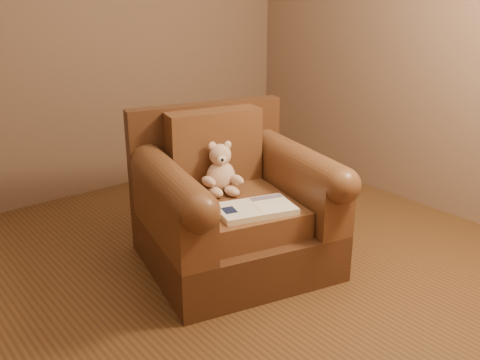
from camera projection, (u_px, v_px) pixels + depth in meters
floor at (231, 291)px, 3.09m from camera, size 4.00×4.00×0.00m
armchair at (232, 207)px, 3.31m from camera, size 1.25×1.21×0.95m
teddy_bear at (221, 173)px, 3.30m from camera, size 0.24×0.27×0.32m
guidebook at (255, 209)px, 3.04m from camera, size 0.49×0.38×0.04m
side_table at (267, 175)px, 4.18m from camera, size 0.35×0.35×0.49m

